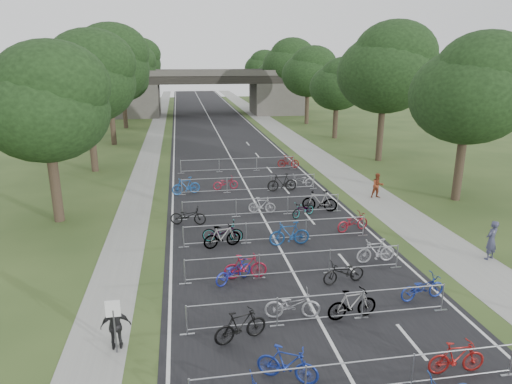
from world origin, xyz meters
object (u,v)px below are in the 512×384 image
at_px(overpass_bridge, 207,92).
at_px(park_sign, 114,317).
at_px(pedestrian_a, 491,240).
at_px(pedestrian_b, 378,186).
at_px(bike_1, 287,364).
at_px(pedestrian_c, 116,326).

distance_m(overpass_bridge, park_sign, 62.41).
relative_size(park_sign, pedestrian_a, 0.98).
relative_size(pedestrian_a, pedestrian_b, 1.12).
xyz_separation_m(park_sign, bike_1, (4.98, -2.15, -0.72)).
bearing_deg(park_sign, bike_1, -23.37).
height_order(park_sign, bike_1, park_sign).
bearing_deg(overpass_bridge, pedestrian_b, -80.40).
bearing_deg(park_sign, overpass_bridge, 83.74).
distance_m(park_sign, bike_1, 5.47).
height_order(overpass_bridge, pedestrian_a, overpass_bridge).
xyz_separation_m(pedestrian_a, pedestrian_c, (-16.00, -4.09, -0.13)).
bearing_deg(pedestrian_a, bike_1, 6.71).
relative_size(bike_1, pedestrian_b, 1.11).
bearing_deg(pedestrian_b, pedestrian_c, -137.27).
relative_size(overpass_bridge, pedestrian_b, 18.71).
height_order(overpass_bridge, pedestrian_b, overpass_bridge).
bearing_deg(bike_1, pedestrian_c, 93.17).
xyz_separation_m(bike_1, pedestrian_c, (-4.98, 2.38, 0.25)).
height_order(bike_1, pedestrian_b, pedestrian_b).
distance_m(pedestrian_b, pedestrian_c, 20.40).
bearing_deg(pedestrian_a, overpass_bridge, -104.66).
height_order(overpass_bridge, park_sign, overpass_bridge).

